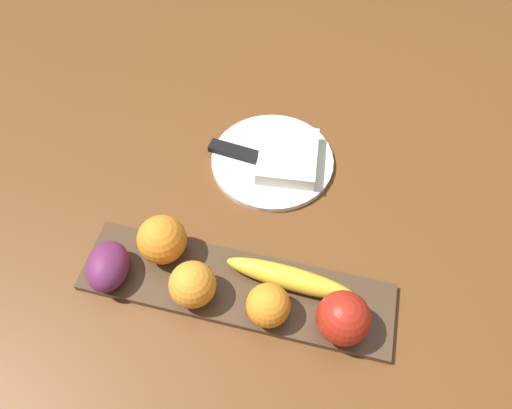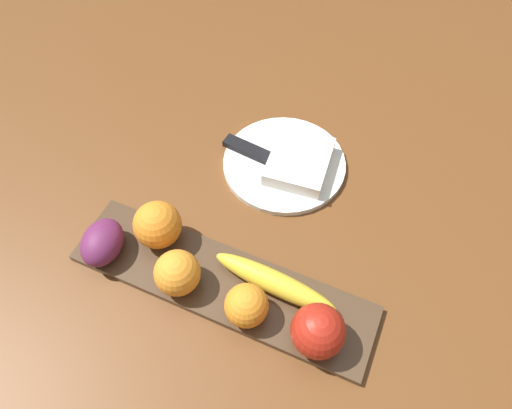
{
  "view_description": "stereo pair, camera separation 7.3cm",
  "coord_description": "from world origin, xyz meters",
  "views": [
    {
      "loc": [
        0.14,
        -0.27,
        0.65
      ],
      "look_at": [
        0.05,
        0.13,
        0.04
      ],
      "focal_mm": 32.8,
      "sensor_mm": 36.0,
      "label": 1
    },
    {
      "loc": [
        0.21,
        -0.25,
        0.65
      ],
      "look_at": [
        0.05,
        0.13,
        0.04
      ],
      "focal_mm": 32.8,
      "sensor_mm": 36.0,
      "label": 2
    }
  ],
  "objects": [
    {
      "name": "orange_near_banana",
      "position": [
        -0.01,
        -0.03,
        0.05
      ],
      "size": [
        0.07,
        0.07,
        0.07
      ],
      "primitive_type": "sphere",
      "color": "orange",
      "rests_on": "fruit_tray"
    },
    {
      "name": "folded_napkin",
      "position": [
        0.07,
        0.25,
        0.02
      ],
      "size": [
        0.11,
        0.13,
        0.03
      ],
      "primitive_type": "cube",
      "rotation": [
        0.0,
        0.0,
        0.1
      ],
      "color": "white",
      "rests_on": "dinner_plate"
    },
    {
      "name": "ground_plane",
      "position": [
        0.0,
        0.0,
        0.0
      ],
      "size": [
        2.4,
        2.4,
        0.0
      ],
      "primitive_type": "plane",
      "color": "brown"
    },
    {
      "name": "knife",
      "position": [
        -0.01,
        0.24,
        0.02
      ],
      "size": [
        0.18,
        0.04,
        0.01
      ],
      "rotation": [
        0.0,
        0.0,
        -0.11
      ],
      "color": "silver",
      "rests_on": "dinner_plate"
    },
    {
      "name": "dinner_plate",
      "position": [
        0.05,
        0.25,
        0.01
      ],
      "size": [
        0.22,
        0.22,
        0.01
      ],
      "primitive_type": "cylinder",
      "color": "white",
      "rests_on": "ground_plane"
    },
    {
      "name": "orange_near_apple",
      "position": [
        0.1,
        -0.03,
        0.04
      ],
      "size": [
        0.06,
        0.06,
        0.06
      ],
      "primitive_type": "sphere",
      "color": "orange",
      "rests_on": "fruit_tray"
    },
    {
      "name": "apple",
      "position": [
        0.2,
        -0.03,
        0.05
      ],
      "size": [
        0.07,
        0.07,
        0.07
      ],
      "primitive_type": "sphere",
      "color": "#AA2215",
      "rests_on": "fruit_tray"
    },
    {
      "name": "fruit_tray",
      "position": [
        0.05,
        0.0,
        0.01
      ],
      "size": [
        0.46,
        0.12,
        0.01
      ],
      "primitive_type": "cube",
      "color": "#493422",
      "rests_on": "ground_plane"
    },
    {
      "name": "grape_bunch",
      "position": [
        -0.14,
        -0.03,
        0.04
      ],
      "size": [
        0.08,
        0.09,
        0.05
      ],
      "primitive_type": "ellipsoid",
      "rotation": [
        0.0,
        0.0,
        4.92
      ],
      "color": "#63244F",
      "rests_on": "fruit_tray"
    },
    {
      "name": "orange_center",
      "position": [
        -0.07,
        0.03,
        0.05
      ],
      "size": [
        0.07,
        0.07,
        0.07
      ],
      "primitive_type": "sphere",
      "color": "orange",
      "rests_on": "fruit_tray"
    },
    {
      "name": "banana",
      "position": [
        0.12,
        0.02,
        0.03
      ],
      "size": [
        0.19,
        0.05,
        0.03
      ],
      "primitive_type": "ellipsoid",
      "rotation": [
        0.0,
        0.0,
        3.08
      ],
      "color": "yellow",
      "rests_on": "fruit_tray"
    }
  ]
}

